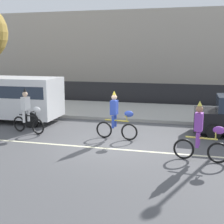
% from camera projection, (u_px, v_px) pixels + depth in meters
% --- Properties ---
extents(ground_plane, '(80.00, 80.00, 0.00)m').
position_uv_depth(ground_plane, '(112.00, 145.00, 11.58)').
color(ground_plane, '#4C4C4F').
extents(road_centre_line, '(36.00, 0.14, 0.01)m').
position_uv_depth(road_centre_line, '(108.00, 148.00, 11.10)').
color(road_centre_line, beige).
rests_on(road_centre_line, ground).
extents(sidewalk_curb, '(60.00, 5.00, 0.15)m').
position_uv_depth(sidewalk_curb, '(140.00, 111.00, 17.75)').
color(sidewalk_curb, '#9E9B93').
rests_on(sidewalk_curb, ground).
extents(fence_line, '(40.00, 0.08, 1.40)m').
position_uv_depth(fence_line, '(147.00, 94.00, 20.39)').
color(fence_line, black).
rests_on(fence_line, ground).
extents(building_backdrop, '(28.00, 8.00, 6.68)m').
position_uv_depth(building_backdrop, '(136.00, 53.00, 28.64)').
color(building_backdrop, '#B2A899').
rests_on(building_backdrop, ground).
extents(parade_cyclist_zebra, '(1.68, 0.59, 1.92)m').
position_uv_depth(parade_cyclist_zebra, '(28.00, 114.00, 13.11)').
color(parade_cyclist_zebra, black).
rests_on(parade_cyclist_zebra, ground).
extents(parade_cyclist_cobalt, '(1.72, 0.50, 1.92)m').
position_uv_depth(parade_cyclist_cobalt, '(117.00, 118.00, 12.17)').
color(parade_cyclist_cobalt, black).
rests_on(parade_cyclist_cobalt, ground).
extents(parade_cyclist_purple, '(1.72, 0.51, 1.92)m').
position_uv_depth(parade_cyclist_purple, '(202.00, 135.00, 9.67)').
color(parade_cyclist_purple, black).
rests_on(parade_cyclist_purple, ground).
extents(parked_van_white, '(5.00, 2.22, 2.18)m').
position_uv_depth(parked_van_white, '(11.00, 96.00, 15.33)').
color(parked_van_white, white).
rests_on(parked_van_white, ground).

